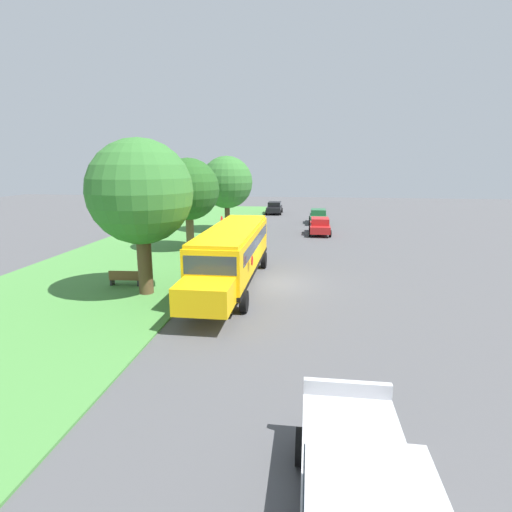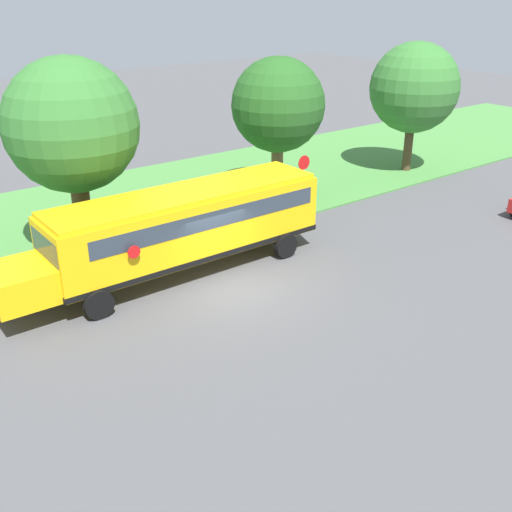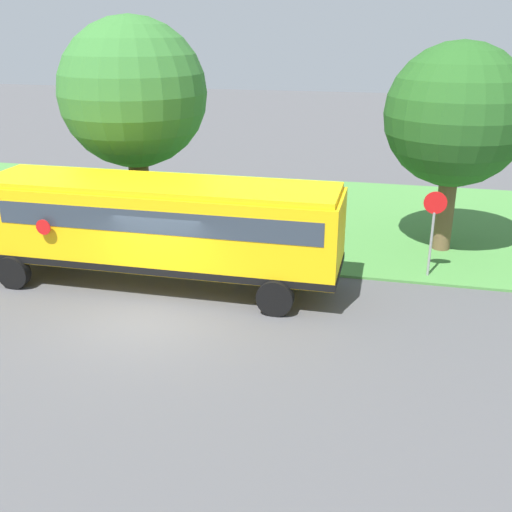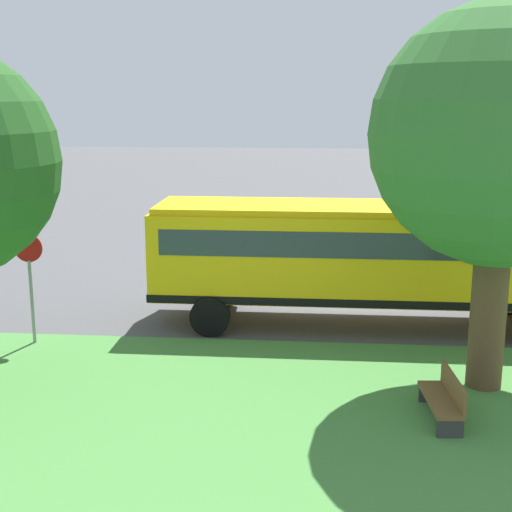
{
  "view_description": "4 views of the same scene",
  "coord_description": "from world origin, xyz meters",
  "views": [
    {
      "loc": [
        1.69,
        -21.18,
        6.43
      ],
      "look_at": [
        -1.34,
        1.92,
        1.06
      ],
      "focal_mm": 28.0,
      "sensor_mm": 36.0,
      "label": 1
    },
    {
      "loc": [
        15.53,
        -10.91,
        9.85
      ],
      "look_at": [
        -0.03,
        1.03,
        1.01
      ],
      "focal_mm": 42.0,
      "sensor_mm": 36.0,
      "label": 2
    },
    {
      "loc": [
        13.21,
        6.05,
        7.28
      ],
      "look_at": [
        -2.28,
        2.44,
        1.15
      ],
      "focal_mm": 42.0,
      "sensor_mm": 36.0,
      "label": 3
    },
    {
      "loc": [
        -20.29,
        0.64,
        5.9
      ],
      "look_at": [
        0.29,
        2.44,
        1.19
      ],
      "focal_mm": 50.0,
      "sensor_mm": 36.0,
      "label": 4
    }
  ],
  "objects": [
    {
      "name": "grass_verge",
      "position": [
        -10.0,
        0.0,
        0.04
      ],
      "size": [
        12.0,
        80.0,
        0.08
      ],
      "primitive_type": "cube",
      "color": "#47843D",
      "rests_on": "ground"
    },
    {
      "name": "park_bench",
      "position": [
        -7.94,
        -1.73,
        0.47
      ],
      "size": [
        1.63,
        0.62,
        0.92
      ],
      "color": "brown",
      "rests_on": "ground"
    },
    {
      "name": "oak_tree_beside_bus",
      "position": [
        -6.3,
        -2.76,
        5.26
      ],
      "size": [
        5.04,
        5.04,
        7.67
      ],
      "color": "brown",
      "rests_on": "ground"
    },
    {
      "name": "ground_plane",
      "position": [
        0.0,
        0.0,
        0.0
      ],
      "size": [
        120.0,
        120.0,
        0.0
      ],
      "primitive_type": "plane",
      "color": "#4C4C4F"
    },
    {
      "name": "stop_sign",
      "position": [
        -4.6,
        7.34,
        1.74
      ],
      "size": [
        0.08,
        0.68,
        2.74
      ],
      "color": "gray",
      "rests_on": "ground"
    },
    {
      "name": "oak_tree_roadside_mid",
      "position": [
        -7.38,
        7.95,
        4.51
      ],
      "size": [
        4.65,
        4.58,
        6.91
      ],
      "color": "brown",
      "rests_on": "ground"
    },
    {
      "name": "school_bus",
      "position": [
        -2.27,
        -0.71,
        1.92
      ],
      "size": [
        2.84,
        12.42,
        3.16
      ],
      "color": "yellow",
      "rests_on": "ground"
    },
    {
      "name": "oak_tree_far_end",
      "position": [
        -5.98,
        16.69,
        4.73
      ],
      "size": [
        4.93,
        4.93,
        7.22
      ],
      "color": "#4C3826",
      "rests_on": "ground"
    }
  ]
}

